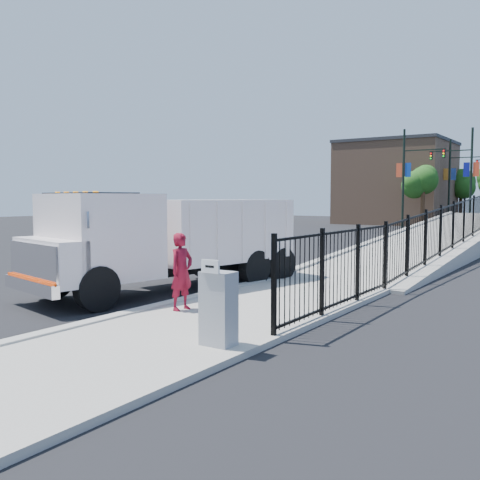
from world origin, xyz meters
The scene contains 16 objects.
ground centered at (0.00, 0.00, 0.00)m, with size 120.00×120.00×0.00m, color black.
sidewalk centered at (1.93, -2.00, 0.06)m, with size 3.55×12.00×0.12m, color #9E998E.
curb centered at (0.00, -2.00, 0.08)m, with size 0.30×12.00×0.16m, color #ADAAA3.
ramp centered at (2.12, 16.00, 0.00)m, with size 3.95×24.00×1.70m, color #9E998E.
iron_fence centered at (3.55, 12.00, 0.90)m, with size 0.10×28.00×1.80m, color black.
truck centered at (-1.65, 0.91, 1.55)m, with size 4.11×8.39×2.76m.
worker centered at (0.74, -1.23, 0.98)m, with size 0.62×0.41×1.71m, color maroon.
utility_cabinet centered at (3.10, -3.07, 0.75)m, with size 0.55×0.40×1.25m, color gray.
arrow_sign centered at (3.10, -3.29, 1.48)m, with size 0.35×0.04×0.22m, color white.
debris centered at (1.04, -0.41, 0.16)m, with size 0.30×0.30×0.07m, color silver.
light_pole_0 centered at (-4.41, 32.34, 4.36)m, with size 3.77×0.22×8.00m.
light_pole_1 centered at (-0.37, 34.27, 4.36)m, with size 3.78×0.22×8.00m.
light_pole_2 centered at (-3.15, 42.25, 4.36)m, with size 3.77×0.22×8.00m.
tree_0 centered at (-4.38, 36.84, 3.94)m, with size 2.51×2.51×5.25m.
tree_2 centered at (-3.71, 48.68, 3.95)m, with size 2.77×2.77×5.39m.
building centered at (-9.00, 44.00, 4.00)m, with size 10.00×10.00×8.00m, color #8C664C.
Camera 1 is at (8.36, -10.21, 2.60)m, focal length 40.00 mm.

